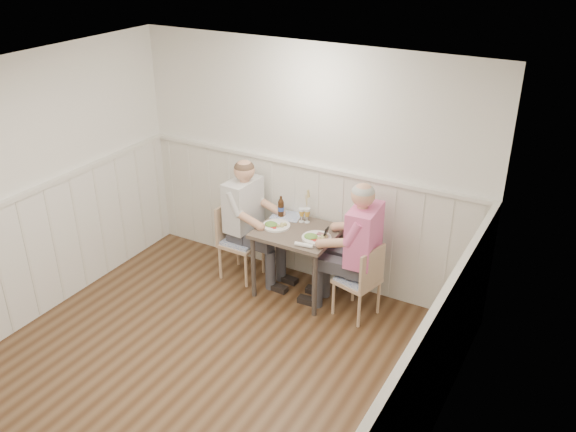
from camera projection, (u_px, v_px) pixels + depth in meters
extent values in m
plane|color=#452B17|center=(184.00, 391.00, 5.24)|extent=(4.50, 4.50, 0.00)
cube|color=white|center=(307.00, 166.00, 6.43)|extent=(4.00, 0.04, 2.60)
cube|color=white|center=(425.00, 339.00, 3.79)|extent=(0.04, 4.50, 2.60)
cube|color=white|center=(156.00, 94.00, 4.10)|extent=(4.00, 4.50, 0.02)
cube|color=beige|center=(306.00, 222.00, 6.71)|extent=(3.98, 0.03, 1.30)
cube|color=beige|center=(14.00, 268.00, 5.82)|extent=(0.03, 4.48, 1.30)
cube|color=beige|center=(413.00, 417.00, 4.09)|extent=(0.03, 4.48, 1.30)
cube|color=silver|center=(306.00, 165.00, 6.40)|extent=(3.98, 0.06, 0.04)
cube|color=silver|center=(0.00, 205.00, 5.52)|extent=(0.06, 4.48, 0.04)
cube|color=silver|center=(420.00, 335.00, 3.80)|extent=(0.06, 4.48, 0.04)
cube|color=#50483D|center=(297.00, 232.00, 6.32)|extent=(0.82, 0.70, 0.04)
cylinder|color=#3F3833|center=(253.00, 267.00, 6.40)|extent=(0.05, 0.05, 0.71)
cylinder|color=#3F3833|center=(282.00, 243.00, 6.87)|extent=(0.05, 0.05, 0.71)
cylinder|color=#3F3833|center=(315.00, 285.00, 6.09)|extent=(0.05, 0.05, 0.71)
cylinder|color=#3F3833|center=(340.00, 259.00, 6.56)|extent=(0.05, 0.05, 0.71)
cube|color=tan|center=(357.00, 281.00, 6.10)|extent=(0.46, 0.46, 0.04)
cube|color=#4963A6|center=(357.00, 278.00, 6.09)|extent=(0.42, 0.42, 0.03)
cube|color=tan|center=(372.00, 268.00, 5.90)|extent=(0.12, 0.38, 0.40)
cylinder|color=tan|center=(359.00, 311.00, 5.98)|extent=(0.03, 0.03, 0.37)
cylinder|color=tan|center=(333.00, 298.00, 6.18)|extent=(0.03, 0.03, 0.37)
cylinder|color=tan|center=(378.00, 298.00, 6.20)|extent=(0.03, 0.03, 0.37)
cylinder|color=tan|center=(353.00, 286.00, 6.40)|extent=(0.03, 0.03, 0.37)
cube|color=tan|center=(241.00, 243.00, 6.75)|extent=(0.42, 0.42, 0.04)
cube|color=#4963A6|center=(241.00, 240.00, 6.74)|extent=(0.37, 0.37, 0.03)
cube|color=tan|center=(227.00, 221.00, 6.74)|extent=(0.04, 0.41, 0.43)
cylinder|color=tan|center=(238.00, 250.00, 7.06)|extent=(0.03, 0.03, 0.40)
cylinder|color=tan|center=(263.00, 257.00, 6.90)|extent=(0.03, 0.03, 0.40)
cylinder|color=tan|center=(220.00, 263.00, 6.79)|extent=(0.03, 0.03, 0.40)
cylinder|color=tan|center=(246.00, 271.00, 6.64)|extent=(0.03, 0.03, 0.40)
cube|color=#3F3F47|center=(358.00, 291.00, 6.21)|extent=(0.49, 0.45, 0.47)
cube|color=#3F3F47|center=(340.00, 261.00, 6.16)|extent=(0.47, 0.41, 0.14)
cube|color=pink|center=(362.00, 234.00, 5.93)|extent=(0.28, 0.48, 0.58)
sphere|color=tan|center=(364.00, 195.00, 5.74)|extent=(0.23, 0.23, 0.23)
sphere|color=#A5A5A0|center=(364.00, 192.00, 5.73)|extent=(0.22, 0.22, 0.22)
cube|color=black|center=(326.00, 226.00, 6.07)|extent=(0.02, 0.07, 0.14)
cube|color=#3F3F47|center=(246.00, 256.00, 6.87)|extent=(0.48, 0.44, 0.46)
cube|color=#3F3F47|center=(261.00, 238.00, 6.64)|extent=(0.45, 0.40, 0.13)
cube|color=silver|center=(245.00, 205.00, 6.59)|extent=(0.28, 0.47, 0.56)
sphere|color=tan|center=(243.00, 170.00, 6.41)|extent=(0.23, 0.23, 0.23)
sphere|color=#4C3828|center=(243.00, 167.00, 6.40)|extent=(0.22, 0.22, 0.22)
cylinder|color=white|center=(317.00, 238.00, 6.14)|extent=(0.30, 0.30, 0.02)
ellipsoid|color=#3F722D|center=(311.00, 235.00, 6.11)|extent=(0.15, 0.12, 0.06)
sphere|color=tan|center=(323.00, 236.00, 6.10)|extent=(0.04, 0.04, 0.04)
cube|color=#874F4E|center=(322.00, 234.00, 6.17)|extent=(0.09, 0.06, 0.01)
cylinder|color=white|center=(327.00, 235.00, 6.14)|extent=(0.06, 0.06, 0.03)
cylinder|color=white|center=(276.00, 226.00, 6.38)|extent=(0.29, 0.29, 0.02)
ellipsoid|color=#3F722D|center=(271.00, 223.00, 6.36)|extent=(0.14, 0.12, 0.05)
sphere|color=tan|center=(282.00, 224.00, 6.35)|extent=(0.04, 0.04, 0.04)
cylinder|color=silver|center=(307.00, 222.00, 6.47)|extent=(0.06, 0.06, 0.01)
cylinder|color=silver|center=(307.00, 219.00, 6.45)|extent=(0.01, 0.01, 0.07)
cone|color=gold|center=(307.00, 214.00, 6.42)|extent=(0.07, 0.07, 0.06)
cylinder|color=silver|center=(307.00, 210.00, 6.40)|extent=(0.07, 0.07, 0.03)
cylinder|color=silver|center=(302.00, 222.00, 6.48)|extent=(0.06, 0.06, 0.01)
cylinder|color=silver|center=(302.00, 219.00, 6.46)|extent=(0.01, 0.01, 0.07)
cone|color=gold|center=(302.00, 213.00, 6.44)|extent=(0.06, 0.06, 0.06)
cylinder|color=silver|center=(302.00, 210.00, 6.42)|extent=(0.06, 0.06, 0.03)
cylinder|color=#321D0E|center=(281.00, 209.00, 6.56)|extent=(0.06, 0.06, 0.17)
cone|color=#321D0E|center=(281.00, 200.00, 6.51)|extent=(0.06, 0.06, 0.04)
cylinder|color=#321D0E|center=(281.00, 198.00, 6.50)|extent=(0.03, 0.03, 0.03)
cylinder|color=#2E499B|center=(281.00, 209.00, 6.56)|extent=(0.07, 0.07, 0.05)
cylinder|color=white|center=(304.00, 245.00, 5.98)|extent=(0.19, 0.07, 0.04)
cylinder|color=silver|center=(306.00, 216.00, 6.53)|extent=(0.04, 0.04, 0.08)
cylinder|color=#CDBA74|center=(306.00, 204.00, 6.47)|extent=(0.02, 0.02, 0.25)
cone|color=#CDBA74|center=(306.00, 191.00, 6.40)|extent=(0.03, 0.03, 0.09)
cube|color=#4963A6|center=(287.00, 216.00, 6.61)|extent=(0.35, 0.30, 0.01)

